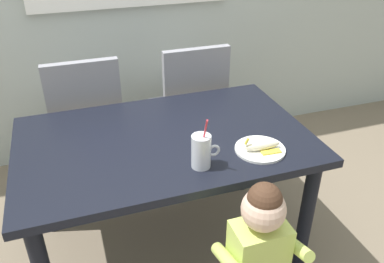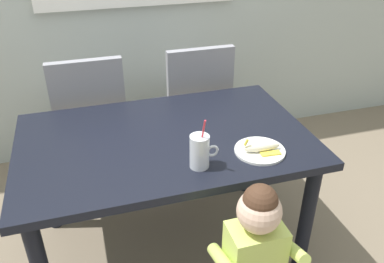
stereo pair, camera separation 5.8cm
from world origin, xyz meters
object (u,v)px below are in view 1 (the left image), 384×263
(dining_table, at_px, (165,154))
(peeled_banana, at_px, (262,146))
(snack_plate, at_px, (260,149))
(milk_cup, at_px, (201,153))
(toddler_standing, at_px, (259,248))
(dining_chair_right, at_px, (191,104))
(dining_chair_left, at_px, (87,120))

(dining_table, height_order, peeled_banana, peeled_banana)
(dining_table, bearing_deg, snack_plate, -33.49)
(milk_cup, xyz_separation_m, snack_plate, (0.30, 0.03, -0.06))
(toddler_standing, bearing_deg, dining_table, 108.99)
(toddler_standing, relative_size, snack_plate, 3.64)
(dining_table, xyz_separation_m, dining_chair_right, (0.35, 0.66, -0.09))
(toddler_standing, distance_m, snack_plate, 0.45)
(dining_chair_right, distance_m, peeled_banana, 0.95)
(dining_table, distance_m, dining_chair_right, 0.76)
(toddler_standing, xyz_separation_m, peeled_banana, (0.17, 0.35, 0.23))
(dining_table, distance_m, dining_chair_left, 0.74)
(dining_chair_left, xyz_separation_m, peeled_banana, (0.71, -0.92, 0.22))
(dining_table, distance_m, snack_plate, 0.47)
(dining_chair_left, xyz_separation_m, toddler_standing, (0.54, -1.27, -0.02))
(milk_cup, relative_size, snack_plate, 1.07)
(toddler_standing, xyz_separation_m, snack_plate, (0.17, 0.36, 0.21))
(dining_chair_right, bearing_deg, dining_chair_left, 0.50)
(dining_table, bearing_deg, dining_chair_left, 116.31)
(dining_table, relative_size, milk_cup, 5.66)
(peeled_banana, bearing_deg, toddler_standing, -116.35)
(dining_chair_left, xyz_separation_m, milk_cup, (0.41, -0.94, 0.25))
(dining_chair_left, distance_m, dining_chair_right, 0.68)
(milk_cup, height_order, snack_plate, milk_cup)
(dining_chair_left, bearing_deg, dining_chair_right, -179.50)
(milk_cup, xyz_separation_m, peeled_banana, (0.30, 0.02, -0.04))
(dining_chair_right, distance_m, milk_cup, 1.02)
(dining_chair_left, relative_size, peeled_banana, 5.54)
(dining_chair_right, height_order, peeled_banana, dining_chair_right)
(toddler_standing, relative_size, milk_cup, 3.39)
(dining_chair_right, relative_size, toddler_standing, 1.15)
(dining_chair_left, height_order, snack_plate, dining_chair_left)
(dining_chair_left, relative_size, snack_plate, 4.17)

